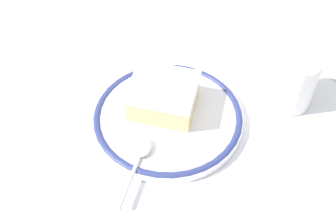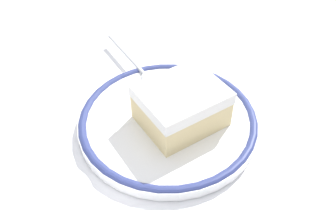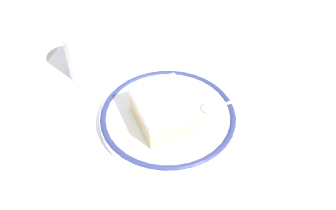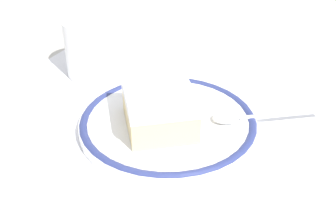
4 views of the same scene
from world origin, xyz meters
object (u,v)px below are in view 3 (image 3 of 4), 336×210
Objects in this scene: cake_slice at (163,110)px; napkin at (260,189)px; plate at (168,116)px; spoon at (222,104)px; cup at (87,57)px.

napkin is at bearing 154.52° from cake_slice.
spoon is (-0.08, -0.04, 0.01)m from plate.
napkin is (-0.07, 0.13, -0.02)m from spoon.
cup is at bearing -24.31° from plate.
cup reaches higher than plate.
cup reaches higher than spoon.
spoon is at bearing -60.13° from napkin.
spoon is 0.94× the size of napkin.
plate is 0.03m from cake_slice.
spoon reaches higher than plate.
plate reaches higher than napkin.
napkin is (-0.15, 0.09, -0.01)m from plate.
spoon is (-0.08, -0.05, -0.02)m from cake_slice.
cake_slice is 0.17m from napkin.
plate is at bearing -30.46° from napkin.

